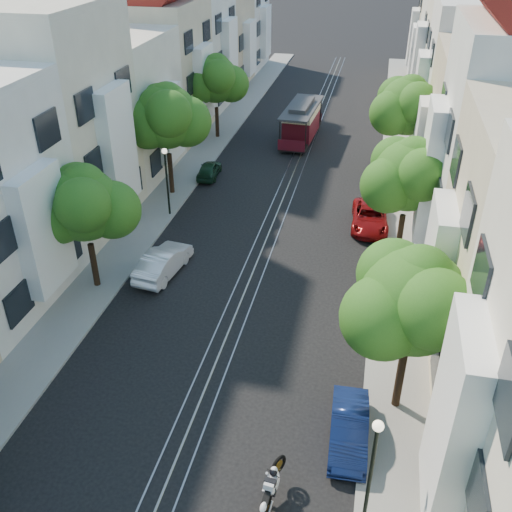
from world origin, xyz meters
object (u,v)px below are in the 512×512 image
Objects in this scene: tree_e_d at (408,108)px; tree_w_d at (216,81)px; parked_car_w_far at (209,170)px; tree_e_c at (410,177)px; tree_w_c at (167,118)px; parked_car_e_far at (370,217)px; lamp_east at (373,458)px; cable_car at (301,120)px; lamp_west at (166,172)px; parked_car_w_mid at (163,262)px; parked_car_e_mid at (349,429)px; tree_w_b at (85,206)px; sportbike_rider at (272,484)px; tree_e_b at (415,304)px.

tree_e_d is 15.25m from tree_w_d.
tree_e_c is at bearing 143.92° from parked_car_w_far.
parked_car_e_far is (12.72, -1.85, -4.45)m from tree_w_c.
lamp_east is 0.57× the size of cable_car.
lamp_west is 1.01× the size of parked_car_w_mid.
lamp_east is 21.97m from lamp_west.
tree_w_c is 11.01m from tree_w_d.
parked_car_w_mid reaches higher than parked_car_e_mid.
cable_car reaches higher than parked_car_e_far.
tree_w_c is at bearing -65.75° from parked_car_w_mid.
tree_e_d is 1.09× the size of tree_w_b.
cable_car reaches higher than sportbike_rider.
tree_e_c reaches higher than parked_car_w_mid.
parked_car_w_mid is 12.39m from parked_car_w_far.
cable_car is at bearing 142.84° from tree_e_d.
lamp_east is 27.02m from parked_car_w_far.
parked_car_w_far is at bearing 115.35° from parked_car_e_mid.
sportbike_rider is at bearing 176.58° from lamp_east.
tree_e_d reaches higher than tree_e_b.
lamp_east is at bearing -75.05° from cable_car.
lamp_west is (0.84, -13.98, -1.75)m from tree_w_d.
cable_car is 30.51m from parked_car_e_mid.
tree_e_d reaches higher than parked_car_e_far.
tree_w_b is 0.88× the size of tree_w_c.
tree_e_d is at bearing 88.70° from sportbike_rider.
parked_car_e_far is (-1.68, -7.85, -4.25)m from tree_e_d.
parked_car_w_far is at bearing -167.59° from tree_e_d.
lamp_east is 1.14× the size of parked_car_e_mid.
cable_car is (6.64, 11.88, -3.43)m from tree_w_c.
tree_e_d is 0.97× the size of tree_w_c.
parked_car_w_mid is at bearing -146.35° from parked_car_e_far.
sportbike_rider is at bearing -42.83° from tree_w_b.
lamp_east is at bearing 3.41° from sportbike_rider.
tree_w_b is 1.51× the size of lamp_east.
tree_w_b is 11.02m from tree_w_c.
cable_car is 10.16m from parked_car_w_far.
tree_w_b reaches higher than lamp_east.
tree_e_c is 1.04× the size of tree_w_b.
parked_car_w_far is (-12.86, 19.17, -4.19)m from tree_e_b.
tree_w_d is 33.74m from sportbike_rider.
tree_e_d is 27.40m from sportbike_rider.
parked_car_w_mid reaches higher than parked_car_e_far.
tree_e_d is 1.54× the size of parked_car_e_far.
parked_car_e_far is (12.72, 9.15, -3.78)m from tree_w_b.
tree_w_c is 2.21× the size of parked_car_w_far.
tree_w_b is (-14.40, 5.00, -0.34)m from tree_e_b.
cable_car is (-7.76, 27.88, -3.10)m from tree_e_b.
lamp_east is (13.44, -9.98, -1.55)m from tree_w_b.
parked_car_e_far reaches higher than parked_car_w_far.
tree_w_c reaches higher than parked_car_e_mid.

